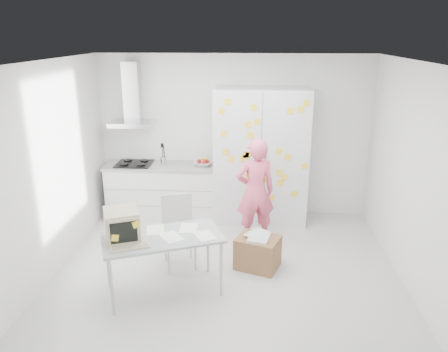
# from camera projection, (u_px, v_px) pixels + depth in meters

# --- Properties ---
(floor) EXTENTS (4.50, 4.00, 0.02)m
(floor) POSITION_uv_depth(u_px,v_px,m) (227.00, 269.00, 5.85)
(floor) COLOR silver
(floor) RESTS_ON ground
(walls) EXTENTS (4.52, 4.01, 2.70)m
(walls) POSITION_uv_depth(u_px,v_px,m) (230.00, 157.00, 6.11)
(walls) COLOR white
(walls) RESTS_ON ground
(ceiling) EXTENTS (4.50, 4.00, 0.02)m
(ceiling) POSITION_uv_depth(u_px,v_px,m) (227.00, 61.00, 5.00)
(ceiling) COLOR white
(ceiling) RESTS_ON walls
(counter_run) EXTENTS (1.84, 0.63, 1.28)m
(counter_run) POSITION_uv_depth(u_px,v_px,m) (162.00, 190.00, 7.39)
(counter_run) COLOR white
(counter_run) RESTS_ON ground
(range_hood) EXTENTS (0.70, 0.48, 1.01)m
(range_hood) POSITION_uv_depth(u_px,v_px,m) (132.00, 101.00, 7.08)
(range_hood) COLOR silver
(range_hood) RESTS_ON walls
(tall_cabinet) EXTENTS (1.50, 0.68, 2.20)m
(tall_cabinet) POSITION_uv_depth(u_px,v_px,m) (261.00, 157.00, 7.06)
(tall_cabinet) COLOR silver
(tall_cabinet) RESTS_ON ground
(person) EXTENTS (0.66, 0.52, 1.59)m
(person) POSITION_uv_depth(u_px,v_px,m) (255.00, 192.00, 6.38)
(person) COLOR #F25E7E
(person) RESTS_ON ground
(desk) EXTENTS (1.54, 1.16, 1.10)m
(desk) POSITION_uv_depth(u_px,v_px,m) (137.00, 231.00, 5.03)
(desk) COLOR #A2A7AD
(desk) RESTS_ON ground
(chair) EXTENTS (0.55, 0.55, 0.97)m
(chair) POSITION_uv_depth(u_px,v_px,m) (178.00, 226.00, 5.83)
(chair) COLOR silver
(chair) RESTS_ON ground
(cardboard_box) EXTENTS (0.66, 0.59, 0.47)m
(cardboard_box) POSITION_uv_depth(u_px,v_px,m) (258.00, 252.00, 5.83)
(cardboard_box) COLOR brown
(cardboard_box) RESTS_ON ground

